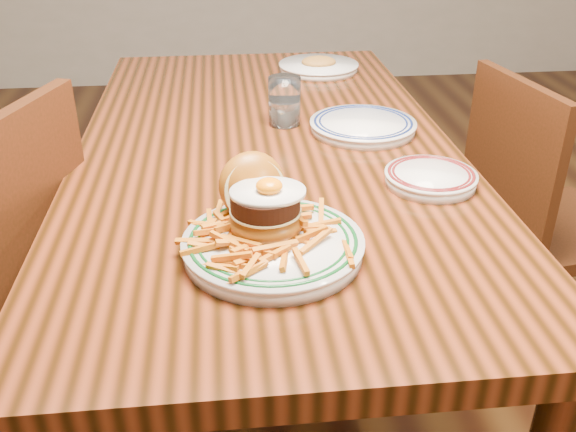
{
  "coord_description": "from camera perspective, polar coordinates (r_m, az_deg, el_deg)",
  "views": [
    {
      "loc": [
        -0.1,
        -1.37,
        1.3
      ],
      "look_at": [
        -0.0,
        -0.48,
        0.82
      ],
      "focal_mm": 40.0,
      "sensor_mm": 36.0,
      "label": 1
    }
  ],
  "objects": [
    {
      "name": "table",
      "position": [
        1.51,
        -1.88,
        3.45
      ],
      "size": [
        0.85,
        1.6,
        0.75
      ],
      "color": "black",
      "rests_on": "floor"
    },
    {
      "name": "far_plate",
      "position": [
        2.04,
        2.74,
        13.16
      ],
      "size": [
        0.25,
        0.25,
        0.04
      ],
      "rotation": [
        0.0,
        0.0,
        -0.43
      ],
      "color": "silver",
      "rests_on": "table"
    },
    {
      "name": "water_glass",
      "position": [
        1.57,
        -0.31,
        9.94
      ],
      "size": [
        0.08,
        0.08,
        0.12
      ],
      "color": "white",
      "rests_on": "table"
    },
    {
      "name": "floor",
      "position": [
        1.89,
        -1.56,
        -15.03
      ],
      "size": [
        6.0,
        6.0,
        0.0
      ],
      "primitive_type": "plane",
      "color": "black",
      "rests_on": "ground"
    },
    {
      "name": "side_plate",
      "position": [
        1.3,
        12.57,
        3.41
      ],
      "size": [
        0.18,
        0.19,
        0.03
      ],
      "rotation": [
        0.0,
        0.0,
        -0.17
      ],
      "color": "silver",
      "rests_on": "table"
    },
    {
      "name": "chair_right",
      "position": [
        1.9,
        21.15,
        -0.08
      ],
      "size": [
        0.45,
        0.45,
        0.85
      ],
      "rotation": [
        0.0,
        0.0,
        3.29
      ],
      "color": "#421B0D",
      "rests_on": "floor"
    },
    {
      "name": "rear_plate",
      "position": [
        1.55,
        6.68,
        8.03
      ],
      "size": [
        0.25,
        0.25,
        0.03
      ],
      "rotation": [
        0.0,
        0.0,
        -0.11
      ],
      "color": "silver",
      "rests_on": "table"
    },
    {
      "name": "main_plate",
      "position": [
        1.04,
        -1.67,
        -1.12
      ],
      "size": [
        0.3,
        0.31,
        0.14
      ],
      "rotation": [
        0.0,
        0.0,
        0.25
      ],
      "color": "silver",
      "rests_on": "table"
    }
  ]
}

